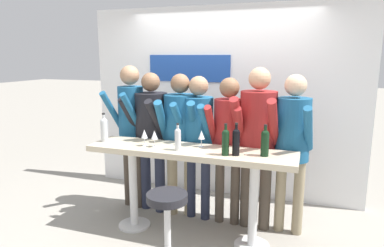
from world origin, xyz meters
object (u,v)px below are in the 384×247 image
Objects in this scene: person_center_left at (180,130)px; person_center at (198,132)px; tasting_table at (190,165)px; bar_stool at (167,221)px; person_center_right at (228,135)px; wine_bottle_2 at (236,141)px; person_left at (151,128)px; wine_glass_0 at (201,135)px; person_far_right at (293,137)px; wine_bottle_3 at (265,142)px; wine_bottle_1 at (104,129)px; person_right at (257,132)px; wine_bottle_0 at (226,141)px; wine_glass_1 at (154,135)px; wine_bottle_4 at (178,138)px; person_far_left at (131,120)px; wine_glass_2 at (144,134)px.

person_center_left reaches higher than person_center.
bar_stool is (0.03, -0.66, -0.30)m from tasting_table.
person_center_right is 5.31× the size of wine_bottle_2.
person_center_left reaches higher than tasting_table.
person_left is 1.02× the size of person_center_right.
tasting_table is 12.25× the size of wine_glass_0.
person_far_right is 0.50m from wine_bottle_3.
wine_bottle_1 is (-0.95, -0.46, 0.07)m from person_center.
wine_bottle_1 is at bearing -155.20° from person_center_left.
wine_bottle_0 is (-0.23, -0.53, 0.00)m from person_right.
wine_glass_1 is at bearing -117.13° from person_center.
wine_bottle_2 is 1.15× the size of wine_bottle_4.
person_far_left is 0.30m from person_left.
person_center is at bearing 25.96° from wine_bottle_1.
person_right is 10.18× the size of wine_glass_2.
wine_glass_0 and wine_glass_2 have the same top height.
wine_bottle_1 reaches higher than wine_bottle_3.
wine_glass_2 is (-0.89, 0.06, -0.02)m from wine_bottle_0.
person_far_right is at bearing 4.85° from person_right.
wine_glass_2 is (0.46, -0.53, -0.04)m from person_far_left.
person_far_left reaches higher than wine_bottle_3.
person_right is 5.80× the size of wine_bottle_0.
wine_bottle_3 reaches higher than wine_glass_1.
wine_bottle_3 is 1.13m from wine_glass_1.
tasting_table is 1.05m from wine_bottle_1.
person_far_right is at bearing 19.67° from wine_glass_1.
wine_glass_1 is at bearing -160.81° from wine_glass_0.
wine_glass_2 is at bearing 130.15° from bar_stool.
person_center_left is (0.67, -0.02, -0.08)m from person_far_left.
person_center is at bearing 136.81° from wine_bottle_2.
person_center_left is 1.02× the size of person_center_right.
bar_stool is 2.70× the size of wine_bottle_4.
person_far_left is at bearing 160.22° from wine_glass_0.
person_center_right is 1.38m from wine_bottle_1.
person_center is 5.33× the size of wine_bottle_2.
wine_glass_2 is at bearing -121.56° from person_center_left.
person_center_left is 0.99× the size of person_far_right.
person_center_left reaches higher than wine_glass_2.
wine_bottle_4 is at bearing -127.69° from person_center_right.
person_far_right is at bearing 45.88° from wine_bottle_2.
wine_bottle_0 is at bearing -14.80° from person_far_left.
wine_glass_0 is at bearing 169.89° from wine_bottle_3.
person_center is 0.93m from wine_bottle_3.
wine_bottle_2 reaches higher than wine_glass_0.
wine_glass_0 is (-0.53, -0.31, -0.01)m from person_right.
wine_bottle_2 reaches higher than bar_stool.
person_right is at bearing 75.39° from wine_bottle_2.
wine_bottle_0 is (-0.59, -0.54, 0.04)m from person_far_right.
wine_bottle_4 is (-0.72, -0.51, -0.01)m from person_right.
person_right is 0.45m from wine_bottle_3.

